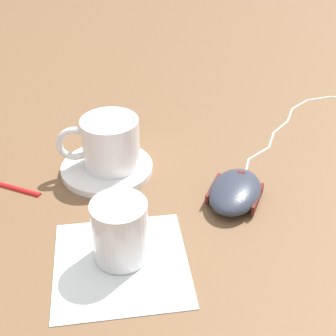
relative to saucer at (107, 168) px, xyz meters
The scene contains 7 objects.
ground_plane 0.12m from the saucer, behind, with size 3.00×3.00×0.00m, color brown.
saucer is the anchor object (origin of this frame).
coffee_cup 0.04m from the saucer, 65.19° to the right, with size 0.08×0.11×0.07m.
computer_mouse 0.20m from the saucer, 139.46° to the right, with size 0.12×0.13×0.03m.
mouse_cable 0.34m from the saucer, 93.27° to the right, with size 0.15×0.35×0.00m.
napkin_under_glass 0.19m from the saucer, 162.30° to the left, with size 0.16×0.16×0.00m, color white.
drinking_glass 0.19m from the saucer, 163.12° to the left, with size 0.07×0.07×0.08m, color silver.
Camera 1 is at (-0.44, 0.21, 0.40)m, focal length 50.00 mm.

